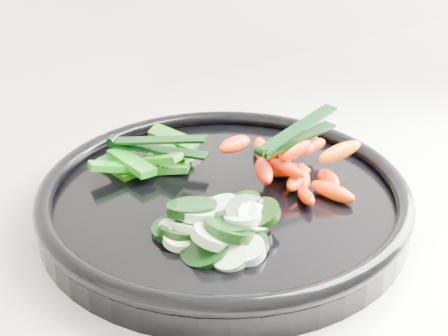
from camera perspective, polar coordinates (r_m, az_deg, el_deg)
veggie_tray at (r=0.63m, az=0.00°, el=-2.77°), size 0.44×0.44×0.04m
cucumber_pile at (r=0.56m, az=-0.93°, el=-5.31°), size 0.13×0.13×0.04m
carrot_pile at (r=0.66m, az=6.27°, el=0.60°), size 0.14×0.17×0.05m
pepper_pile at (r=0.68m, az=-6.91°, el=0.72°), size 0.14×0.10×0.04m
tong_carrot at (r=0.64m, az=6.53°, el=3.03°), size 0.11×0.03×0.02m
tong_pepper at (r=0.68m, az=-6.31°, el=2.14°), size 0.08×0.10×0.02m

